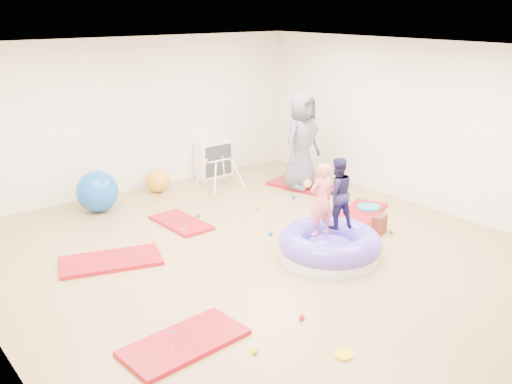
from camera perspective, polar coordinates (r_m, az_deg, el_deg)
room at (r=7.40m, az=1.43°, el=3.10°), size 7.01×8.01×2.81m
gym_mat_front_left at (r=6.11m, az=-7.17°, el=-14.71°), size 1.33×0.74×0.05m
gym_mat_mid_left at (r=8.02m, az=-14.33°, el=-6.69°), size 1.48×1.04×0.06m
gym_mat_center_back at (r=9.17m, az=-7.49°, el=-3.06°), size 0.59×1.12×0.05m
gym_mat_right at (r=9.73m, az=10.57°, el=-1.96°), size 1.26×0.96×0.05m
gym_mat_rear_right at (r=10.96m, az=4.70°, el=0.63°), size 0.96×1.42×0.05m
inflatable_cushion at (r=7.93m, az=7.36°, el=-5.39°), size 1.42×1.42×0.45m
child_pink at (r=7.60m, az=6.56°, el=-0.41°), size 0.39×0.28×1.01m
child_navy at (r=7.90m, az=8.09°, el=0.24°), size 0.58×0.51×1.01m
adult_caregiver at (r=10.59m, az=4.60°, el=5.10°), size 0.95×0.71×1.76m
infant at (r=10.67m, az=4.66°, el=0.91°), size 0.36×0.37×0.21m
ball_pit_balls at (r=7.97m, az=-0.23°, el=-6.21°), size 4.33×3.69×0.07m
exercise_ball_blue at (r=9.91m, az=-15.57°, el=0.06°), size 0.70×0.70×0.70m
exercise_ball_orange at (r=10.74m, az=-9.82°, el=1.11°), size 0.43×0.43×0.43m
infant_play_gym at (r=10.77m, az=-3.68°, el=2.28°), size 0.73×0.69×0.56m
cube_shelf at (r=11.56m, az=-4.24°, el=3.32°), size 0.72×0.36×0.72m
balance_disc at (r=9.86m, az=11.21°, el=-1.61°), size 0.39×0.39×0.09m
backpack at (r=8.88m, az=12.22°, el=-3.22°), size 0.29×0.22×0.29m
yellow_toy at (r=5.97m, az=8.76°, el=-15.81°), size 0.18×0.18×0.03m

